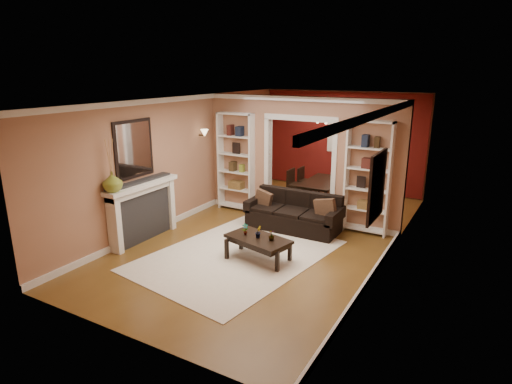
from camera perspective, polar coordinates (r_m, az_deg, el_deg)
The scene contains 30 objects.
floor at distance 8.77m, azimuth 2.49°, elevation -5.67°, with size 8.00×8.00×0.00m, color brown.
ceiling at distance 8.17m, azimuth 2.72°, elevation 12.22°, with size 8.00×8.00×0.00m, color white.
wall_back at distance 12.01m, azimuth 11.39°, elevation 6.64°, with size 8.00×8.00×0.00m, color #A87558.
wall_front at distance 5.28m, azimuth -17.69°, elevation -5.72°, with size 8.00×8.00×0.00m, color #A87558.
wall_left at distance 9.58m, azimuth -9.51°, elevation 4.42°, with size 8.00×8.00×0.00m, color #A87558.
wall_right at distance 7.65m, azimuth 17.79°, elevation 0.94°, with size 8.00×8.00×0.00m, color #A87558.
partition_wall at distance 9.43m, azimuth 5.94°, elevation 4.37°, with size 4.50×0.15×2.70m, color #A87558.
red_back_panel at distance 11.98m, azimuth 11.34°, elevation 6.48°, with size 4.44×0.04×2.64m, color maroon.
dining_window at distance 11.91m, azimuth 11.33°, elevation 7.55°, with size 0.78×0.03×0.98m, color #8CA5CC.
area_rug at distance 7.82m, azimuth -2.47°, elevation -8.41°, with size 2.55×3.58×0.01m, color white.
sofa at distance 8.93m, azimuth 5.03°, elevation -2.66°, with size 1.98×0.85×0.77m, color black.
pillow_left at distance 9.16m, azimuth 1.02°, elevation -0.96°, with size 0.37×0.11×0.37m, color brown.
pillow_right at distance 8.60m, azimuth 9.26°, elevation -2.12°, with size 0.43×0.12×0.43m, color brown.
coffee_table at distance 7.56m, azimuth 0.29°, elevation -7.59°, with size 1.12×0.61×0.42m, color black.
plant_left at distance 7.56m, azimuth -1.45°, elevation -4.99°, with size 0.11×0.07×0.21m, color #336626.
plant_center at distance 7.44m, azimuth 0.29°, elevation -5.34°, with size 0.12×0.09×0.21m, color #336626.
plant_right at distance 7.32m, azimuth 2.08°, elevation -5.80°, with size 0.10×0.10×0.18m, color #336626.
bookshelf_left at distance 10.03m, azimuth -2.63°, elevation 3.98°, with size 0.90×0.30×2.30m, color white.
bookshelf_right at distance 8.82m, azimuth 14.69°, elevation 1.79°, with size 0.90×0.30×2.30m, color white.
fireplace at distance 8.59m, azimuth -14.71°, elevation -2.56°, with size 0.32×1.70×1.16m, color white.
vase at distance 7.92m, azimuth -18.59°, elevation 1.31°, with size 0.35×0.35×0.36m, color olive.
mirror at distance 8.39m, azimuth -15.99°, elevation 5.53°, with size 0.03×0.95×1.10m, color silver.
wall_sconce at distance 9.86m, azimuth -7.16°, elevation 7.68°, with size 0.18×0.18×0.22m, color #FFE0A5.
framed_art at distance 6.66m, azimuth 15.75°, elevation 0.72°, with size 0.04×0.85×1.05m, color black.
dining_table at distance 10.96m, azimuth 8.96°, elevation 0.08°, with size 0.85×1.53×0.54m, color black.
dining_chair_nw at distance 10.85m, azimuth 5.72°, elevation 0.87°, with size 0.42×0.42×0.84m, color black.
dining_chair_ne at distance 10.47m, azimuth 11.22°, elevation 0.07°, with size 0.41×0.41×0.84m, color black.
dining_chair_sw at distance 11.39m, azimuth 6.95°, elevation 1.39°, with size 0.38×0.38×0.77m, color black.
dining_chair_se at distance 11.02m, azimuth 12.22°, elevation 0.79°, with size 0.41×0.41×0.83m, color black.
chandelier at distance 10.70m, azimuth 9.34°, elevation 9.26°, with size 0.50×0.50×0.30m, color #352918.
Camera 1 is at (3.69, -7.27, 3.23)m, focal length 30.00 mm.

